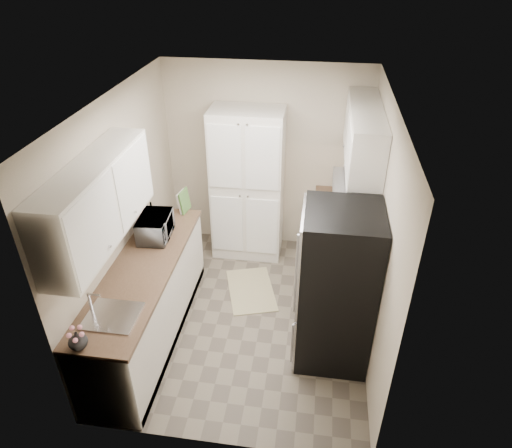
# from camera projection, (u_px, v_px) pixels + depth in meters

# --- Properties ---
(ground) EXTENTS (3.20, 3.20, 0.00)m
(ground) POSITION_uv_depth(u_px,v_px,m) (248.00, 315.00, 5.28)
(ground) COLOR #665B4C
(ground) RESTS_ON ground
(room_shell) EXTENTS (2.64, 3.24, 2.52)m
(room_shell) POSITION_uv_depth(u_px,v_px,m) (244.00, 191.00, 4.41)
(room_shell) COLOR beige
(room_shell) RESTS_ON ground
(pantry_cabinet) EXTENTS (0.90, 0.55, 2.00)m
(pantry_cabinet) POSITION_uv_depth(u_px,v_px,m) (248.00, 185.00, 5.87)
(pantry_cabinet) COLOR silver
(pantry_cabinet) RESTS_ON ground
(base_cabinet_left) EXTENTS (0.60, 2.30, 0.88)m
(base_cabinet_left) POSITION_uv_depth(u_px,v_px,m) (148.00, 303.00, 4.80)
(base_cabinet_left) COLOR silver
(base_cabinet_left) RESTS_ON ground
(countertop_left) EXTENTS (0.63, 2.33, 0.04)m
(countertop_left) POSITION_uv_depth(u_px,v_px,m) (142.00, 268.00, 4.56)
(countertop_left) COLOR brown
(countertop_left) RESTS_ON base_cabinet_left
(base_cabinet_right) EXTENTS (0.60, 0.80, 0.88)m
(base_cabinet_right) POSITION_uv_depth(u_px,v_px,m) (337.00, 234.00, 5.92)
(base_cabinet_right) COLOR silver
(base_cabinet_right) RESTS_ON ground
(countertop_right) EXTENTS (0.63, 0.83, 0.04)m
(countertop_right) POSITION_uv_depth(u_px,v_px,m) (340.00, 203.00, 5.68)
(countertop_right) COLOR brown
(countertop_right) RESTS_ON base_cabinet_right
(electric_range) EXTENTS (0.71, 0.78, 1.13)m
(electric_range) POSITION_uv_depth(u_px,v_px,m) (336.00, 269.00, 5.23)
(electric_range) COLOR #B7B7BC
(electric_range) RESTS_ON ground
(refrigerator) EXTENTS (0.70, 0.72, 1.70)m
(refrigerator) POSITION_uv_depth(u_px,v_px,m) (337.00, 288.00, 4.37)
(refrigerator) COLOR #B7B7BC
(refrigerator) RESTS_ON ground
(microwave) EXTENTS (0.35, 0.49, 0.26)m
(microwave) POSITION_uv_depth(u_px,v_px,m) (155.00, 227.00, 4.93)
(microwave) COLOR #B1B0B5
(microwave) RESTS_ON countertop_left
(wine_bottle) EXTENTS (0.07, 0.07, 0.26)m
(wine_bottle) POSITION_uv_depth(u_px,v_px,m) (152.00, 214.00, 5.15)
(wine_bottle) COLOR black
(wine_bottle) RESTS_ON countertop_left
(flower_vase) EXTENTS (0.17, 0.17, 0.16)m
(flower_vase) POSITION_uv_depth(u_px,v_px,m) (78.00, 340.00, 3.60)
(flower_vase) COLOR silver
(flower_vase) RESTS_ON countertop_left
(cutting_board) EXTENTS (0.05, 0.22, 0.27)m
(cutting_board) POSITION_uv_depth(u_px,v_px,m) (185.00, 201.00, 5.41)
(cutting_board) COLOR #4B7C37
(cutting_board) RESTS_ON countertop_left
(toaster_oven) EXTENTS (0.40, 0.47, 0.25)m
(toaster_oven) POSITION_uv_depth(u_px,v_px,m) (350.00, 192.00, 5.64)
(toaster_oven) COLOR #B9B9BF
(toaster_oven) RESTS_ON countertop_right
(fruit_basket) EXTENTS (0.29, 0.29, 0.12)m
(fruit_basket) POSITION_uv_depth(u_px,v_px,m) (353.00, 179.00, 5.52)
(fruit_basket) COLOR #E33D00
(fruit_basket) RESTS_ON toaster_oven
(kitchen_mat) EXTENTS (0.76, 0.97, 0.01)m
(kitchen_mat) POSITION_uv_depth(u_px,v_px,m) (251.00, 290.00, 5.64)
(kitchen_mat) COLOR tan
(kitchen_mat) RESTS_ON ground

